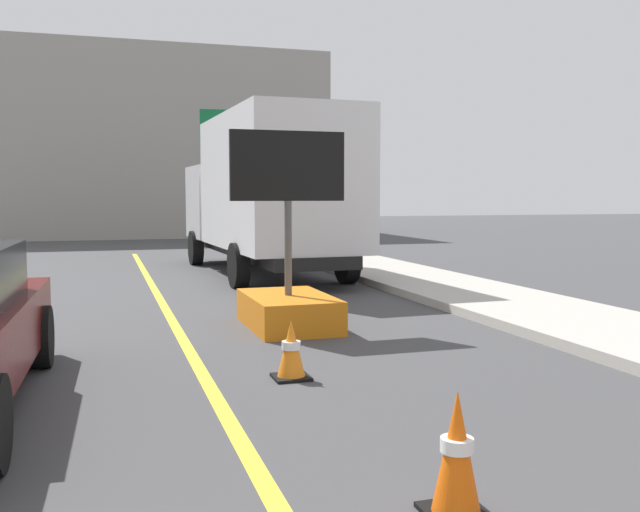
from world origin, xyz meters
name	(u,v)px	position (x,y,z in m)	size (l,w,h in m)	color
lane_center_stripe	(248,455)	(0.00, 6.00, 0.00)	(0.14, 36.00, 0.01)	yellow
arrow_board_trailer	(288,293)	(1.50, 10.62, 0.48)	(1.60, 1.81, 2.70)	orange
box_truck	(267,192)	(2.68, 17.04, 1.90)	(2.82, 7.90, 3.55)	black
highway_guide_sign	(255,150)	(4.27, 25.83, 3.42)	(2.78, 0.36, 5.00)	gray
far_building_block	(139,147)	(0.79, 35.30, 4.09)	(16.21, 7.59, 8.18)	gray
traffic_cone_near_sign	(457,454)	(0.95, 4.73, 0.36)	(0.36, 0.36, 0.73)	black
traffic_cone_mid_lane	(291,350)	(0.82, 7.94, 0.29)	(0.36, 0.36, 0.59)	black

